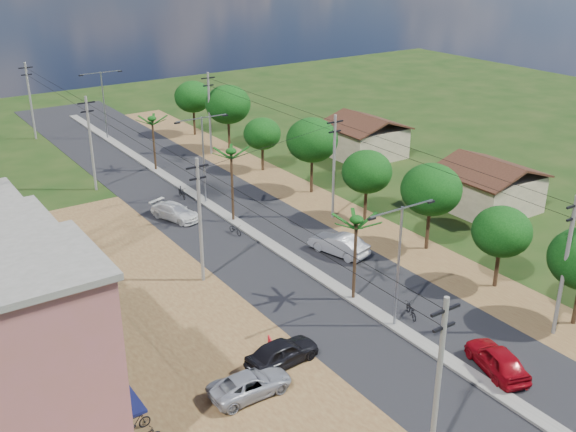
# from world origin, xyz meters

# --- Properties ---
(ground) EXTENTS (160.00, 160.00, 0.00)m
(ground) POSITION_xyz_m (0.00, 0.00, 0.00)
(ground) COLOR black
(ground) RESTS_ON ground
(road) EXTENTS (12.00, 110.00, 0.04)m
(road) POSITION_xyz_m (0.00, 15.00, 0.02)
(road) COLOR black
(road) RESTS_ON ground
(median) EXTENTS (1.00, 90.00, 0.18)m
(median) POSITION_xyz_m (0.00, 18.00, 0.09)
(median) COLOR #605E56
(median) RESTS_ON ground
(dirt_lot_west) EXTENTS (18.00, 46.00, 0.04)m
(dirt_lot_west) POSITION_xyz_m (-15.00, 8.00, 0.02)
(dirt_lot_west) COLOR brown
(dirt_lot_west) RESTS_ON ground
(dirt_shoulder_east) EXTENTS (5.00, 90.00, 0.03)m
(dirt_shoulder_east) POSITION_xyz_m (8.50, 15.00, 0.01)
(dirt_shoulder_east) COLOR brown
(dirt_shoulder_east) RESTS_ON ground
(shophouse_pink) EXTENTS (9.00, 6.40, 10.30)m
(shophouse_pink) POSITION_xyz_m (-21.98, 0.00, 5.16)
(shophouse_pink) COLOR #8B5047
(shophouse_pink) RESTS_ON ground
(house_east_near) EXTENTS (7.60, 7.50, 4.60)m
(house_east_near) POSITION_xyz_m (20.00, 10.00, 2.39)
(house_east_near) COLOR gray
(house_east_near) RESTS_ON ground
(house_east_far) EXTENTS (7.60, 7.50, 4.60)m
(house_east_far) POSITION_xyz_m (21.00, 28.00, 2.39)
(house_east_far) COLOR gray
(house_east_far) RESTS_ON ground
(tree_east_b) EXTENTS (4.00, 4.00, 5.83)m
(tree_east_b) POSITION_xyz_m (9.30, 0.00, 4.11)
(tree_east_b) COLOR black
(tree_east_b) RESTS_ON ground
(tree_east_c) EXTENTS (4.60, 4.60, 6.83)m
(tree_east_c) POSITION_xyz_m (9.70, 7.00, 4.86)
(tree_east_c) COLOR black
(tree_east_c) RESTS_ON ground
(tree_east_d) EXTENTS (4.20, 4.20, 6.13)m
(tree_east_d) POSITION_xyz_m (9.40, 14.00, 4.34)
(tree_east_d) COLOR black
(tree_east_d) RESTS_ON ground
(tree_east_e) EXTENTS (4.80, 4.80, 7.14)m
(tree_east_e) POSITION_xyz_m (9.60, 22.00, 5.09)
(tree_east_e) COLOR black
(tree_east_e) RESTS_ON ground
(tree_east_f) EXTENTS (3.80, 3.80, 5.52)m
(tree_east_f) POSITION_xyz_m (9.20, 30.00, 3.89)
(tree_east_f) COLOR black
(tree_east_f) RESTS_ON ground
(tree_east_g) EXTENTS (5.00, 5.00, 7.38)m
(tree_east_g) POSITION_xyz_m (9.80, 38.00, 5.24)
(tree_east_g) COLOR black
(tree_east_g) RESTS_ON ground
(tree_east_h) EXTENTS (4.40, 4.40, 6.52)m
(tree_east_h) POSITION_xyz_m (9.50, 46.00, 4.64)
(tree_east_h) COLOR black
(tree_east_h) RESTS_ON ground
(palm_median_near) EXTENTS (2.00, 2.00, 6.15)m
(palm_median_near) POSITION_xyz_m (0.00, 4.00, 5.54)
(palm_median_near) COLOR black
(palm_median_near) RESTS_ON ground
(palm_median_mid) EXTENTS (2.00, 2.00, 6.55)m
(palm_median_mid) POSITION_xyz_m (0.00, 20.00, 5.90)
(palm_median_mid) COLOR black
(palm_median_mid) RESTS_ON ground
(palm_median_far) EXTENTS (2.00, 2.00, 5.85)m
(palm_median_far) POSITION_xyz_m (0.00, 36.00, 5.26)
(palm_median_far) COLOR black
(palm_median_far) RESTS_ON ground
(streetlight_near) EXTENTS (5.10, 0.18, 8.00)m
(streetlight_near) POSITION_xyz_m (0.00, 0.00, 4.79)
(streetlight_near) COLOR gray
(streetlight_near) RESTS_ON ground
(streetlight_mid) EXTENTS (5.10, 0.18, 8.00)m
(streetlight_mid) POSITION_xyz_m (0.00, 25.00, 4.79)
(streetlight_mid) COLOR gray
(streetlight_mid) RESTS_ON ground
(streetlight_far) EXTENTS (5.10, 0.18, 8.00)m
(streetlight_far) POSITION_xyz_m (0.00, 50.00, 4.79)
(streetlight_far) COLOR gray
(streetlight_far) RESTS_ON ground
(utility_pole_w_a) EXTENTS (1.60, 0.24, 9.00)m
(utility_pole_w_a) POSITION_xyz_m (-7.00, -10.00, 4.76)
(utility_pole_w_a) COLOR #605E56
(utility_pole_w_a) RESTS_ON ground
(utility_pole_w_b) EXTENTS (1.60, 0.24, 9.00)m
(utility_pole_w_b) POSITION_xyz_m (-7.00, 12.00, 4.76)
(utility_pole_w_b) COLOR #605E56
(utility_pole_w_b) RESTS_ON ground
(utility_pole_w_c) EXTENTS (1.60, 0.24, 9.00)m
(utility_pole_w_c) POSITION_xyz_m (-7.00, 34.00, 4.76)
(utility_pole_w_c) COLOR #605E56
(utility_pole_w_c) RESTS_ON ground
(utility_pole_w_d) EXTENTS (1.60, 0.24, 9.00)m
(utility_pole_w_d) POSITION_xyz_m (-7.00, 55.00, 4.76)
(utility_pole_w_d) COLOR #605E56
(utility_pole_w_d) RESTS_ON ground
(utility_pole_e_a) EXTENTS (1.60, 0.24, 9.00)m
(utility_pole_e_a) POSITION_xyz_m (7.50, -6.00, 4.76)
(utility_pole_e_a) COLOR #605E56
(utility_pole_e_a) RESTS_ON ground
(utility_pole_e_b) EXTENTS (1.60, 0.24, 9.00)m
(utility_pole_e_b) POSITION_xyz_m (7.50, 16.00, 4.76)
(utility_pole_e_b) COLOR #605E56
(utility_pole_e_b) RESTS_ON ground
(utility_pole_e_c) EXTENTS (1.60, 0.24, 9.00)m
(utility_pole_e_c) POSITION_xyz_m (7.50, 38.00, 4.76)
(utility_pole_e_c) COLOR #605E56
(utility_pole_e_c) RESTS_ON ground
(car_red_near) EXTENTS (3.09, 4.85, 1.54)m
(car_red_near) POSITION_xyz_m (1.50, -6.64, 0.77)
(car_red_near) COLOR maroon
(car_red_near) RESTS_ON ground
(car_silver_mid) EXTENTS (2.85, 5.07, 1.58)m
(car_silver_mid) POSITION_xyz_m (3.47, 10.03, 0.79)
(car_silver_mid) COLOR #999BA0
(car_silver_mid) RESTS_ON ground
(car_white_far) EXTENTS (3.40, 4.99, 1.34)m
(car_white_far) POSITION_xyz_m (-3.87, 23.15, 0.67)
(car_white_far) COLOR silver
(car_white_far) RESTS_ON ground
(car_parked_silver) EXTENTS (4.55, 2.15, 1.26)m
(car_parked_silver) POSITION_xyz_m (-10.83, -0.73, 0.63)
(car_parked_silver) COLOR #999BA0
(car_parked_silver) RESTS_ON ground
(car_parked_dark) EXTENTS (4.57, 2.15, 1.51)m
(car_parked_dark) POSITION_xyz_m (-7.93, 0.60, 0.75)
(car_parked_dark) COLOR black
(car_parked_dark) RESTS_ON ground
(moto_rider_east) EXTENTS (1.28, 1.83, 0.91)m
(moto_rider_east) POSITION_xyz_m (1.64, 0.25, 0.46)
(moto_rider_east) COLOR black
(moto_rider_east) RESTS_ON ground
(moto_rider_west_a) EXTENTS (0.69, 1.62, 0.83)m
(moto_rider_west_a) POSITION_xyz_m (-1.20, 17.58, 0.42)
(moto_rider_west_a) COLOR black
(moto_rider_west_a) RESTS_ON ground
(moto_rider_west_b) EXTENTS (0.71, 1.82, 1.07)m
(moto_rider_west_b) POSITION_xyz_m (-1.20, 27.39, 0.53)
(moto_rider_west_b) COLOR black
(moto_rider_west_b) RESTS_ON ground
(roadside_sign) EXTENTS (0.44, 1.21, 1.04)m
(roadside_sign) POSITION_xyz_m (-8.00, 1.61, 0.51)
(roadside_sign) COLOR #B4101A
(roadside_sign) RESTS_ON ground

